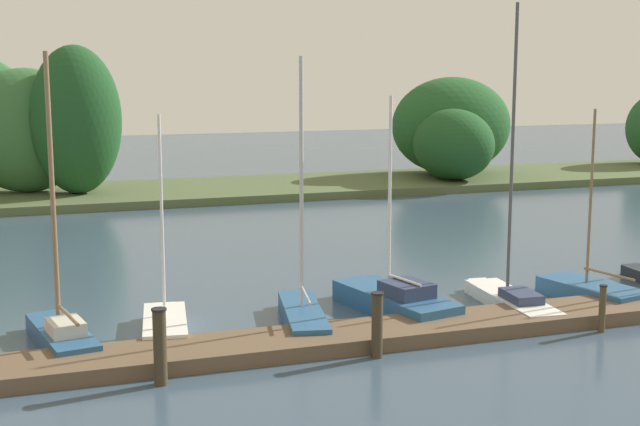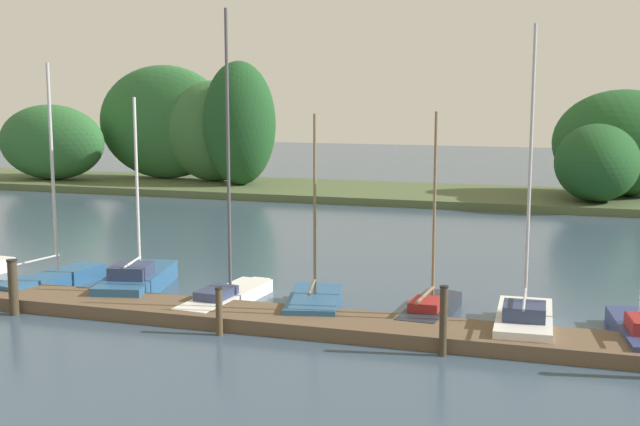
{
  "view_description": "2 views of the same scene",
  "coord_description": "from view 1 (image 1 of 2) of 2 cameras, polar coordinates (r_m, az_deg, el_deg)",
  "views": [
    {
      "loc": [
        -10.57,
        -6.17,
        6.45
      ],
      "look_at": [
        -3.41,
        14.41,
        2.84
      ],
      "focal_mm": 49.42,
      "sensor_mm": 36.0,
      "label": 1
    },
    {
      "loc": [
        11.14,
        -6.64,
        6.01
      ],
      "look_at": [
        4.6,
        14.08,
        2.72
      ],
      "focal_mm": 46.49,
      "sensor_mm": 36.0,
      "label": 2
    }
  ],
  "objects": [
    {
      "name": "sailboat_2",
      "position": [
        22.05,
        -10.01,
        -7.03
      ],
      "size": [
        1.47,
        3.24,
        5.37
      ],
      "rotation": [
        0.0,
        0.0,
        1.42
      ],
      "color": "white",
      "rests_on": "ground"
    },
    {
      "name": "mooring_piling_2",
      "position": [
        19.89,
        3.72,
        -7.24
      ],
      "size": [
        0.29,
        0.29,
        1.51
      ],
      "color": "#3D3323",
      "rests_on": "ground"
    },
    {
      "name": "sailboat_5",
      "position": [
        24.49,
        12.22,
        -5.24
      ],
      "size": [
        1.34,
        4.36,
        8.12
      ],
      "rotation": [
        0.0,
        0.0,
        1.49
      ],
      "color": "white",
      "rests_on": "ground"
    },
    {
      "name": "sailboat_3",
      "position": [
        22.39,
        -1.15,
        -6.41
      ],
      "size": [
        1.63,
        4.04,
        6.73
      ],
      "rotation": [
        0.0,
        0.0,
        1.37
      ],
      "color": "#285684",
      "rests_on": "ground"
    },
    {
      "name": "sailboat_6",
      "position": [
        25.93,
        17.0,
        -4.79
      ],
      "size": [
        1.97,
        3.43,
        5.34
      ],
      "rotation": [
        0.0,
        0.0,
        1.79
      ],
      "color": "#285684",
      "rests_on": "ground"
    },
    {
      "name": "mooring_piling_3",
      "position": [
        22.83,
        17.81,
        -5.9
      ],
      "size": [
        0.19,
        0.19,
        1.2
      ],
      "color": "#4C3D28",
      "rests_on": "ground"
    },
    {
      "name": "sailboat_4",
      "position": [
        23.62,
        4.72,
        -5.56
      ],
      "size": [
        2.22,
        4.46,
        5.74
      ],
      "rotation": [
        0.0,
        0.0,
        1.79
      ],
      "color": "#285684",
      "rests_on": "ground"
    },
    {
      "name": "sailboat_1",
      "position": [
        21.52,
        -16.44,
        -7.27
      ],
      "size": [
        1.56,
        3.76,
        6.82
      ],
      "rotation": [
        0.0,
        0.0,
        1.74
      ],
      "color": "#285684",
      "rests_on": "ground"
    },
    {
      "name": "mooring_piling_1",
      "position": [
        18.48,
        -10.32,
        -8.51
      ],
      "size": [
        0.32,
        0.32,
        1.62
      ],
      "color": "#3D3323",
      "rests_on": "ground"
    },
    {
      "name": "dock_pier",
      "position": [
        22.34,
        10.0,
        -7.06
      ],
      "size": [
        29.97,
        1.8,
        0.35
      ],
      "color": "brown",
      "rests_on": "ground"
    },
    {
      "name": "far_shore",
      "position": [
        45.81,
        -6.87,
        4.61
      ],
      "size": [
        66.45,
        8.28,
        7.54
      ],
      "color": "#4C5B38",
      "rests_on": "ground"
    }
  ]
}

